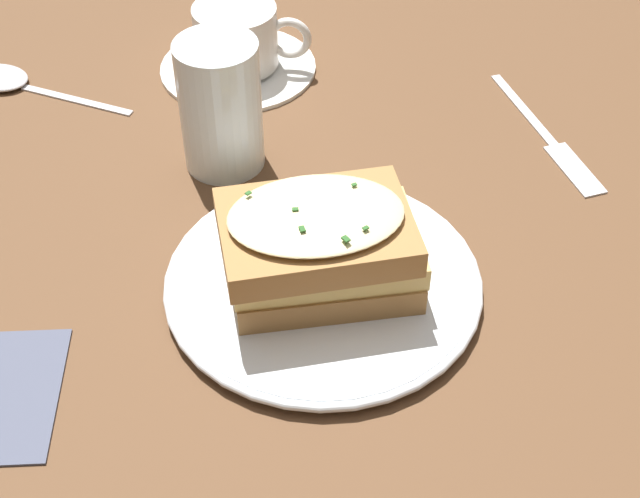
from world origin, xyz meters
TOP-DOWN VIEW (x-y plane):
  - ground_plane at (0.00, 0.00)m, footprint 2.40×2.40m
  - dinner_plate at (0.00, -0.02)m, footprint 0.24×0.24m
  - sandwich at (0.00, -0.02)m, footprint 0.16×0.12m
  - teacup_with_saucer at (-0.03, -0.33)m, footprint 0.15×0.15m
  - water_glass at (0.02, -0.20)m, footprint 0.07×0.07m
  - fork at (-0.26, -0.11)m, footprint 0.03×0.19m
  - spoon at (0.19, -0.39)m, footprint 0.15×0.14m

SIDE VIEW (x-z plane):
  - ground_plane at x=0.00m, z-range 0.00..0.00m
  - fork at x=-0.26m, z-range 0.00..0.00m
  - spoon at x=0.19m, z-range 0.00..0.01m
  - dinner_plate at x=0.00m, z-range 0.00..0.01m
  - teacup_with_saucer at x=-0.03m, z-range -0.01..0.06m
  - sandwich at x=0.00m, z-range 0.01..0.09m
  - water_glass at x=0.02m, z-range 0.00..0.12m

